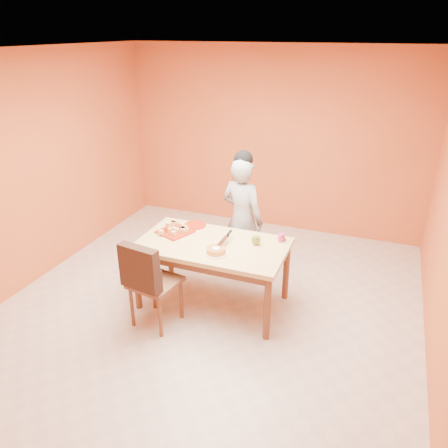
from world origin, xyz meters
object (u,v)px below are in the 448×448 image
at_px(egg_ornament, 256,239).
at_px(checker_tin, 282,239).
at_px(dining_table, 213,251).
at_px(pastry_platter, 175,232).
at_px(sponge_cake, 216,250).
at_px(dining_chair, 154,281).
at_px(person, 242,219).
at_px(magenta_glass, 281,238).
at_px(red_dinner_plate, 195,225).

relative_size(egg_ornament, checker_tin, 1.38).
distance_m(dining_table, pastry_platter, 0.52).
bearing_deg(sponge_cake, dining_table, 121.51).
distance_m(dining_chair, pastry_platter, 0.71).
bearing_deg(person, dining_table, 97.61).
xyz_separation_m(dining_table, egg_ornament, (0.45, 0.14, 0.16)).
xyz_separation_m(pastry_platter, egg_ornament, (0.95, 0.04, 0.05)).
relative_size(dining_table, sponge_cake, 7.77).
bearing_deg(checker_tin, magenta_glass, -84.74).
distance_m(sponge_cake, checker_tin, 0.78).
bearing_deg(checker_tin, dining_chair, -140.15).
xyz_separation_m(person, magenta_glass, (0.58, -0.40, 0.04)).
bearing_deg(egg_ornament, red_dinner_plate, 157.91).
distance_m(egg_ornament, checker_tin, 0.32).
bearing_deg(magenta_glass, egg_ornament, -143.45).
distance_m(person, magenta_glass, 0.71).
distance_m(pastry_platter, magenta_glass, 1.20).
xyz_separation_m(sponge_cake, checker_tin, (0.55, 0.55, -0.02)).
distance_m(person, red_dinner_plate, 0.58).
height_order(dining_chair, checker_tin, dining_chair).
bearing_deg(sponge_cake, dining_chair, -146.31).
bearing_deg(pastry_platter, checker_tin, 12.16).
bearing_deg(dining_chair, magenta_glass, 47.02).
bearing_deg(pastry_platter, dining_chair, -82.89).
xyz_separation_m(person, red_dinner_plate, (-0.46, -0.36, -0.00)).
height_order(red_dinner_plate, sponge_cake, sponge_cake).
bearing_deg(checker_tin, pastry_platter, -167.84).
height_order(person, magenta_glass, person).
bearing_deg(red_dinner_plate, egg_ornament, -14.79).
bearing_deg(pastry_platter, dining_table, -11.01).
bearing_deg(magenta_glass, pastry_platter, -169.85).
height_order(person, checker_tin, person).
relative_size(person, sponge_cake, 7.48).
xyz_separation_m(person, sponge_cake, (0.03, -0.91, 0.03)).
height_order(pastry_platter, magenta_glass, magenta_glass).
relative_size(magenta_glass, checker_tin, 1.01).
distance_m(magenta_glass, checker_tin, 0.05).
xyz_separation_m(dining_chair, magenta_glass, (1.10, 0.87, 0.29)).
bearing_deg(dining_chair, dining_table, 61.97).
relative_size(person, pastry_platter, 4.63).
bearing_deg(red_dinner_plate, pastry_platter, -118.10).
distance_m(dining_table, dining_chair, 0.72).
relative_size(dining_chair, red_dinner_plate, 3.90).
bearing_deg(checker_tin, dining_table, -152.58).
bearing_deg(checker_tin, sponge_cake, -135.03).
height_order(dining_table, magenta_glass, magenta_glass).
xyz_separation_m(dining_table, red_dinner_plate, (-0.36, 0.35, 0.10)).
distance_m(pastry_platter, egg_ornament, 0.95).
distance_m(sponge_cake, magenta_glass, 0.75).
height_order(pastry_platter, red_dinner_plate, pastry_platter).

